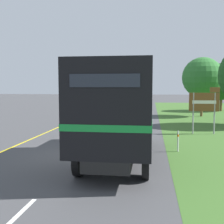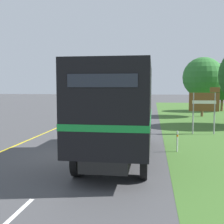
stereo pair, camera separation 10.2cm
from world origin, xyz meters
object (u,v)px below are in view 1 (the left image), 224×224
at_px(lead_car_white, 100,107).
at_px(roadside_tree_far, 222,82).
at_px(roadside_tree_mid, 202,77).
at_px(highway_sign, 205,104).
at_px(horse_trailer_truck, 120,108).
at_px(delineator_post, 178,141).

xyz_separation_m(lead_car_white, roadside_tree_far, (13.40, 8.94, 2.59)).
xyz_separation_m(lead_car_white, roadside_tree_mid, (9.93, 2.08, 2.88)).
distance_m(highway_sign, roadside_tree_far, 18.56).
height_order(horse_trailer_truck, lead_car_white, horse_trailer_truck).
xyz_separation_m(highway_sign, roadside_tree_far, (5.16, 17.74, 1.70)).
xyz_separation_m(horse_trailer_truck, highway_sign, (4.55, 6.86, -0.19)).
bearing_deg(delineator_post, lead_car_white, 113.74).
bearing_deg(delineator_post, highway_sign, 68.33).
xyz_separation_m(highway_sign, roadside_tree_mid, (1.69, 10.87, 1.99)).
relative_size(horse_trailer_truck, lead_car_white, 1.87).
xyz_separation_m(horse_trailer_truck, lead_car_white, (-3.69, 15.66, -1.08)).
height_order(horse_trailer_truck, delineator_post, horse_trailer_truck).
bearing_deg(roadside_tree_far, delineator_post, -107.50).
distance_m(horse_trailer_truck, roadside_tree_mid, 18.89).
distance_m(horse_trailer_truck, roadside_tree_far, 26.49).
distance_m(lead_car_white, delineator_post, 15.32).
bearing_deg(roadside_tree_mid, delineator_post, -103.16).
xyz_separation_m(horse_trailer_truck, delineator_post, (2.47, 1.64, -1.57)).
bearing_deg(lead_car_white, roadside_tree_far, 33.72).
relative_size(horse_trailer_truck, highway_sign, 2.80).
xyz_separation_m(roadside_tree_far, delineator_post, (-7.24, -22.96, -3.08)).
xyz_separation_m(horse_trailer_truck, roadside_tree_far, (9.71, 24.60, 1.51)).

